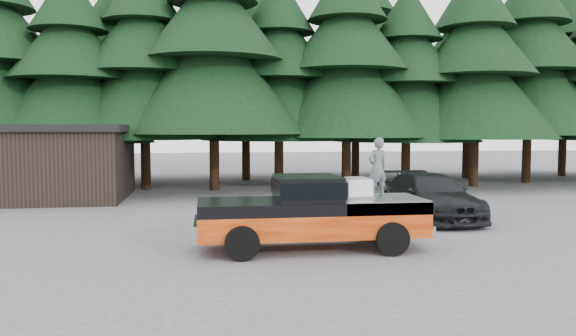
{
  "coord_description": "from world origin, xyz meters",
  "views": [
    {
      "loc": [
        -1.43,
        -14.13,
        3.14
      ],
      "look_at": [
        0.65,
        0.0,
        2.13
      ],
      "focal_mm": 35.0,
      "sensor_mm": 36.0,
      "label": 1
    }
  ],
  "objects": [
    {
      "name": "man_on_bed",
      "position": [
        3.07,
        0.17,
        2.11
      ],
      "size": [
        0.66,
        0.54,
        1.56
      ],
      "primitive_type": "imported",
      "rotation": [
        0.0,
        0.0,
        3.47
      ],
      "color": "#525859",
      "rests_on": "pickup_truck"
    },
    {
      "name": "parked_car",
      "position": [
        6.3,
        4.36,
        0.78
      ],
      "size": [
        2.37,
        5.44,
        1.56
      ],
      "primitive_type": "imported",
      "rotation": [
        0.0,
        0.0,
        0.04
      ],
      "color": "black",
      "rests_on": "ground"
    },
    {
      "name": "air_compressor",
      "position": [
        2.45,
        -0.01,
        1.57
      ],
      "size": [
        0.77,
        0.68,
        0.47
      ],
      "primitive_type": "cube",
      "rotation": [
        0.0,
        0.0,
        0.16
      ],
      "color": "silver",
      "rests_on": "pickup_truck"
    },
    {
      "name": "truck_cab",
      "position": [
        1.15,
        0.01,
        1.62
      ],
      "size": [
        1.66,
        1.9,
        0.59
      ],
      "primitive_type": "cube",
      "color": "black",
      "rests_on": "pickup_truck"
    },
    {
      "name": "pickup_truck",
      "position": [
        1.25,
        0.01,
        0.67
      ],
      "size": [
        6.0,
        2.04,
        1.33
      ],
      "primitive_type": null,
      "color": "orange",
      "rests_on": "ground"
    },
    {
      "name": "utility_building",
      "position": [
        -9.0,
        12.0,
        1.67
      ],
      "size": [
        8.4,
        6.4,
        3.3
      ],
      "color": "black",
      "rests_on": "ground"
    },
    {
      "name": "treeline",
      "position": [
        0.42,
        17.2,
        7.72
      ],
      "size": [
        60.15,
        16.05,
        17.5
      ],
      "color": "black",
      "rests_on": "ground"
    },
    {
      "name": "ground",
      "position": [
        0.0,
        0.0,
        0.0
      ],
      "size": [
        120.0,
        120.0,
        0.0
      ],
      "primitive_type": "plane",
      "color": "#4A4A4D",
      "rests_on": "ground"
    }
  ]
}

